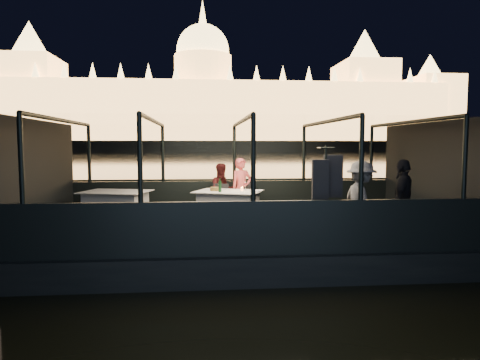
{
  "coord_description": "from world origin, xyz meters",
  "views": [
    {
      "loc": [
        -0.83,
        -8.85,
        2.3
      ],
      "look_at": [
        0.0,
        0.4,
        1.55
      ],
      "focal_mm": 32.0,
      "sensor_mm": 36.0,
      "label": 1
    }
  ],
  "objects": [
    {
      "name": "cabin_glass_starboard",
      "position": [
        0.0,
        -2.0,
        2.1
      ],
      "size": [
        8.0,
        0.02,
        1.4
      ],
      "primitive_type": null,
      "color": "#99B2B2",
      "rests_on": "gunwale_starboard"
    },
    {
      "name": "person_woman_coral",
      "position": [
        0.14,
        1.57,
        1.25
      ],
      "size": [
        0.63,
        0.53,
        1.49
      ],
      "primitive_type": "imported",
      "rotation": [
        0.0,
        0.0,
        0.38
      ],
      "color": "#F25A58",
      "rests_on": "boat_deck"
    },
    {
      "name": "parliament_building",
      "position": [
        0.0,
        175.0,
        29.0
      ],
      "size": [
        220.0,
        32.0,
        60.0
      ],
      "primitive_type": null,
      "color": "#F2D18C",
      "rests_on": "embankment"
    },
    {
      "name": "person_man_maroon",
      "position": [
        -0.33,
        1.63,
        1.25
      ],
      "size": [
        0.74,
        0.62,
        1.36
      ],
      "primitive_type": "imported",
      "rotation": [
        0.0,
        0.0,
        0.19
      ],
      "color": "#3A1010",
      "rests_on": "boat_deck"
    },
    {
      "name": "river_water",
      "position": [
        0.0,
        80.0,
        0.0
      ],
      "size": [
        500.0,
        500.0,
        0.0
      ],
      "primitive_type": "plane",
      "color": "black",
      "rests_on": "ground"
    },
    {
      "name": "passenger_stripe",
      "position": [
        2.13,
        -1.16,
        1.35
      ],
      "size": [
        0.67,
        1.05,
        1.52
      ],
      "primitive_type": "imported",
      "rotation": [
        0.0,
        0.0,
        1.69
      ],
      "color": "silver",
      "rests_on": "boat_deck"
    },
    {
      "name": "chair_port_left",
      "position": [
        -0.37,
        1.3,
        0.95
      ],
      "size": [
        0.53,
        0.53,
        0.87
      ],
      "primitive_type": "cube",
      "rotation": [
        0.0,
        0.0,
        -0.4
      ],
      "color": "black",
      "rests_on": "boat_deck"
    },
    {
      "name": "boat_deck",
      "position": [
        0.0,
        0.0,
        0.48
      ],
      "size": [
        8.0,
        4.0,
        0.04
      ],
      "primitive_type": "cube",
      "color": "black",
      "rests_on": "boat_hull"
    },
    {
      "name": "dining_table_central",
      "position": [
        -0.23,
        0.85,
        0.89
      ],
      "size": [
        1.73,
        1.51,
        0.77
      ],
      "primitive_type": "cube",
      "rotation": [
        0.0,
        0.0,
        -0.37
      ],
      "color": "silver",
      "rests_on": "boat_deck"
    },
    {
      "name": "gunwale_port",
      "position": [
        0.0,
        2.0,
        0.95
      ],
      "size": [
        8.0,
        0.08,
        0.9
      ],
      "primitive_type": "cube",
      "color": "black",
      "rests_on": "boat_deck"
    },
    {
      "name": "passenger_dark",
      "position": [
        2.89,
        -1.27,
        1.35
      ],
      "size": [
        0.86,
        0.96,
        1.55
      ],
      "primitive_type": "imported",
      "rotation": [
        0.0,
        0.0,
        4.06
      ],
      "color": "black",
      "rests_on": "boat_deck"
    },
    {
      "name": "amber_candle",
      "position": [
        0.08,
        0.86,
        1.31
      ],
      "size": [
        0.07,
        0.07,
        0.08
      ],
      "primitive_type": "cylinder",
      "rotation": [
        0.0,
        0.0,
        0.32
      ],
      "color": "orange",
      "rests_on": "dining_table_central"
    },
    {
      "name": "gunwale_starboard",
      "position": [
        0.0,
        -2.0,
        0.95
      ],
      "size": [
        8.0,
        0.08,
        0.9
      ],
      "primitive_type": "cube",
      "color": "black",
      "rests_on": "boat_deck"
    },
    {
      "name": "embankment",
      "position": [
        0.0,
        210.0,
        1.0
      ],
      "size": [
        400.0,
        140.0,
        6.0
      ],
      "primitive_type": "cube",
      "color": "#423D33",
      "rests_on": "ground"
    },
    {
      "name": "wine_bottle",
      "position": [
        -0.43,
        0.63,
        1.42
      ],
      "size": [
        0.08,
        0.08,
        0.31
      ],
      "primitive_type": "cylinder",
      "rotation": [
        0.0,
        0.0,
        -0.18
      ],
      "color": "#153A1C",
      "rests_on": "dining_table_central"
    },
    {
      "name": "plate_far",
      "position": [
        -0.39,
        1.0,
        1.27
      ],
      "size": [
        0.33,
        0.33,
        0.02
      ],
      "primitive_type": "cylinder",
      "rotation": [
        0.0,
        0.0,
        0.3
      ],
      "color": "silver",
      "rests_on": "dining_table_central"
    },
    {
      "name": "coat_stand",
      "position": [
        1.35,
        -1.49,
        1.4
      ],
      "size": [
        0.57,
        0.49,
        1.81
      ],
      "primitive_type": null,
      "rotation": [
        0.0,
        0.0,
        0.19
      ],
      "color": "black",
      "rests_on": "boat_deck"
    },
    {
      "name": "dining_table_aft",
      "position": [
        -2.78,
        1.02,
        0.89
      ],
      "size": [
        1.67,
        1.38,
        0.77
      ],
      "primitive_type": "cube",
      "rotation": [
        0.0,
        0.0,
        -0.25
      ],
      "color": "silver",
      "rests_on": "boat_deck"
    },
    {
      "name": "end_wall_aft",
      "position": [
        4.0,
        0.0,
        1.65
      ],
      "size": [
        0.02,
        4.0,
        2.3
      ],
      "primitive_type": null,
      "color": "black",
      "rests_on": "boat_deck"
    },
    {
      "name": "chair_port_right",
      "position": [
        0.26,
        1.32,
        0.95
      ],
      "size": [
        0.44,
        0.44,
        0.87
      ],
      "primitive_type": "cube",
      "rotation": [
        0.0,
        0.0,
        -0.08
      ],
      "color": "black",
      "rests_on": "boat_deck"
    },
    {
      "name": "wine_glass_red",
      "position": [
        0.18,
        0.98,
        1.36
      ],
      "size": [
        0.07,
        0.07,
        0.19
      ],
      "primitive_type": null,
      "rotation": [
        0.0,
        0.0,
        -0.07
      ],
      "color": "white",
      "rests_on": "dining_table_central"
    },
    {
      "name": "boat_hull",
      "position": [
        0.0,
        0.0,
        0.0
      ],
      "size": [
        8.6,
        4.4,
        1.0
      ],
      "primitive_type": "cube",
      "color": "black",
      "rests_on": "river_water"
    },
    {
      "name": "cabin_glass_port",
      "position": [
        0.0,
        2.0,
        2.1
      ],
      "size": [
        8.0,
        0.02,
        1.4
      ],
      "primitive_type": null,
      "color": "#99B2B2",
      "rests_on": "gunwale_port"
    },
    {
      "name": "wine_glass_white",
      "position": [
        -0.44,
        0.66,
        1.36
      ],
      "size": [
        0.09,
        0.09,
        0.21
      ],
      "primitive_type": null,
      "rotation": [
        0.0,
        0.0,
        -0.3
      ],
      "color": "white",
      "rests_on": "dining_table_central"
    },
    {
      "name": "plate_near",
      "position": [
        0.35,
        0.67,
        1.27
      ],
      "size": [
        0.33,
        0.33,
        0.02
      ],
      "primitive_type": "cylinder",
      "rotation": [
        0.0,
        0.0,
        -0.4
      ],
      "color": "white",
      "rests_on": "dining_table_central"
    },
    {
      "name": "canopy_ribs",
      "position": [
        0.0,
        0.0,
        1.65
      ],
      "size": [
        8.0,
        4.0,
        2.3
      ],
      "primitive_type": null,
      "color": "black",
      "rests_on": "boat_deck"
    },
    {
      "name": "bread_basket",
      "position": [
        -0.53,
        0.91,
        1.31
      ],
      "size": [
        0.23,
        0.23,
        0.09
      ],
      "primitive_type": "cylinder",
      "rotation": [
        0.0,
        0.0,
        0.04
      ],
      "color": "brown",
      "rests_on": "dining_table_central"
    },
    {
      "name": "cabin_roof_glass",
      "position": [
        0.0,
        0.0,
        2.8
      ],
      "size": [
        8.0,
        4.0,
        0.02
      ],
      "primitive_type": null,
      "color": "#99B2B2",
      "rests_on": "boat_deck"
    },
    {
      "name": "end_wall_fore",
      "position": [
        -4.0,
        0.0,
        1.65
      ],
      "size": [
        0.02,
        4.0,
        2.3
      ],
      "primitive_type": null,
      "color": "black",
      "rests_on": "boat_deck"
    }
  ]
}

